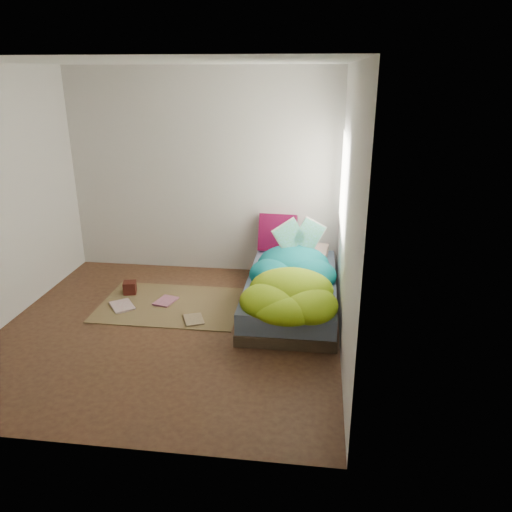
{
  "coord_description": "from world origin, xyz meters",
  "views": [
    {
      "loc": [
        1.48,
        -4.46,
        2.51
      ],
      "look_at": [
        0.81,
        0.75,
        0.57
      ],
      "focal_mm": 35.0,
      "sensor_mm": 36.0,
      "label": 1
    }
  ],
  "objects": [
    {
      "name": "floor_book_c",
      "position": [
        0.12,
        0.15,
        0.02
      ],
      "size": [
        0.28,
        0.32,
        0.02
      ],
      "primitive_type": "imported",
      "rotation": [
        0.0,
        0.0,
        0.39
      ],
      "color": "tan",
      "rests_on": "rug"
    },
    {
      "name": "pillow_magenta",
      "position": [
        0.98,
        1.63,
        0.58
      ],
      "size": [
        0.48,
        0.17,
        0.48
      ],
      "primitive_type": "cube",
      "rotation": [
        0.0,
        0.0,
        -0.05
      ],
      "color": "#530531",
      "rests_on": "bed"
    },
    {
      "name": "open_book",
      "position": [
        1.28,
        1.08,
        0.84
      ],
      "size": [
        0.52,
        0.29,
        0.31
      ],
      "primitive_type": null,
      "rotation": [
        0.0,
        0.0,
        0.36
      ],
      "color": "green",
      "rests_on": "duvet"
    },
    {
      "name": "bed",
      "position": [
        1.22,
        0.72,
        0.17
      ],
      "size": [
        1.0,
        2.0,
        0.34
      ],
      "color": "#392D1F",
      "rests_on": "ground"
    },
    {
      "name": "rug",
      "position": [
        -0.15,
        0.55,
        0.01
      ],
      "size": [
        1.6,
        1.1,
        0.01
      ],
      "primitive_type": "cube",
      "color": "brown",
      "rests_on": "ground"
    },
    {
      "name": "ground",
      "position": [
        0.0,
        0.0,
        0.0
      ],
      "size": [
        3.5,
        3.5,
        0.0
      ],
      "primitive_type": "cube",
      "color": "#412419",
      "rests_on": "ground"
    },
    {
      "name": "pillow_floral",
      "position": [
        1.34,
        1.41,
        0.4
      ],
      "size": [
        0.59,
        0.41,
        0.12
      ],
      "primitive_type": "cube",
      "rotation": [
        0.0,
        0.0,
        -0.13
      ],
      "color": "beige",
      "rests_on": "bed"
    },
    {
      "name": "room_walls",
      "position": [
        0.01,
        0.01,
        1.63
      ],
      "size": [
        3.54,
        3.54,
        2.62
      ],
      "color": "silver",
      "rests_on": "ground"
    },
    {
      "name": "floor_book_b",
      "position": [
        -0.32,
        0.62,
        0.03
      ],
      "size": [
        0.27,
        0.32,
        0.03
      ],
      "primitive_type": "imported",
      "rotation": [
        0.0,
        0.0,
        -0.26
      ],
      "color": "pink",
      "rests_on": "rug"
    },
    {
      "name": "wooden_box",
      "position": [
        -0.72,
        0.79,
        0.08
      ],
      "size": [
        0.18,
        0.18,
        0.15
      ],
      "primitive_type": "cube",
      "rotation": [
        0.0,
        0.0,
        0.24
      ],
      "color": "#380D0C",
      "rests_on": "rug"
    },
    {
      "name": "floor_book_a",
      "position": [
        -0.77,
        0.34,
        0.02
      ],
      "size": [
        0.37,
        0.39,
        0.02
      ],
      "primitive_type": "imported",
      "rotation": [
        0.0,
        0.0,
        0.64
      ],
      "color": "silver",
      "rests_on": "rug"
    },
    {
      "name": "duvet",
      "position": [
        1.22,
        0.5,
        0.51
      ],
      "size": [
        0.96,
        1.84,
        0.34
      ],
      "primitive_type": null,
      "color": "#077174",
      "rests_on": "bed"
    }
  ]
}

